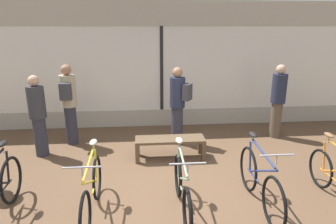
{
  "coord_description": "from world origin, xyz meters",
  "views": [
    {
      "loc": [
        -0.49,
        -4.34,
        2.67
      ],
      "look_at": [
        0.0,
        1.4,
        0.95
      ],
      "focal_mm": 32.0,
      "sensor_mm": 36.0,
      "label": 1
    }
  ],
  "objects_px": {
    "customer_near_bench": "(178,103)",
    "bicycle_left": "(92,192)",
    "bicycle_center": "(182,189)",
    "customer_by_window": "(69,102)",
    "customer_mid_floor": "(278,100)",
    "bicycle_right": "(259,181)",
    "display_bench": "(170,142)",
    "customer_near_rack": "(38,115)"
  },
  "relations": [
    {
      "from": "bicycle_left",
      "to": "bicycle_center",
      "type": "bearing_deg",
      "value": -0.79
    },
    {
      "from": "bicycle_right",
      "to": "customer_near_bench",
      "type": "xyz_separation_m",
      "value": [
        -0.92,
        2.57,
        0.54
      ]
    },
    {
      "from": "display_bench",
      "to": "customer_by_window",
      "type": "height_order",
      "value": "customer_by_window"
    },
    {
      "from": "display_bench",
      "to": "bicycle_center",
      "type": "bearing_deg",
      "value": -89.85
    },
    {
      "from": "bicycle_left",
      "to": "customer_by_window",
      "type": "relative_size",
      "value": 0.94
    },
    {
      "from": "display_bench",
      "to": "customer_near_rack",
      "type": "bearing_deg",
      "value": 171.9
    },
    {
      "from": "bicycle_right",
      "to": "customer_near_bench",
      "type": "relative_size",
      "value": 0.98
    },
    {
      "from": "bicycle_right",
      "to": "display_bench",
      "type": "bearing_deg",
      "value": 123.68
    },
    {
      "from": "customer_near_bench",
      "to": "bicycle_left",
      "type": "bearing_deg",
      "value": -120.07
    },
    {
      "from": "customer_mid_floor",
      "to": "display_bench",
      "type": "bearing_deg",
      "value": -159.42
    },
    {
      "from": "display_bench",
      "to": "customer_near_bench",
      "type": "xyz_separation_m",
      "value": [
        0.25,
        0.81,
        0.59
      ]
    },
    {
      "from": "customer_by_window",
      "to": "customer_near_rack",
      "type": "bearing_deg",
      "value": -130.18
    },
    {
      "from": "customer_near_rack",
      "to": "customer_near_bench",
      "type": "xyz_separation_m",
      "value": [
        2.91,
        0.43,
        0.06
      ]
    },
    {
      "from": "customer_by_window",
      "to": "customer_near_bench",
      "type": "height_order",
      "value": "customer_by_window"
    },
    {
      "from": "display_bench",
      "to": "customer_mid_floor",
      "type": "xyz_separation_m",
      "value": [
        2.65,
        1.0,
        0.57
      ]
    },
    {
      "from": "bicycle_left",
      "to": "bicycle_center",
      "type": "distance_m",
      "value": 1.28
    },
    {
      "from": "bicycle_center",
      "to": "customer_near_rack",
      "type": "height_order",
      "value": "customer_near_rack"
    },
    {
      "from": "bicycle_right",
      "to": "customer_mid_floor",
      "type": "height_order",
      "value": "customer_mid_floor"
    },
    {
      "from": "bicycle_left",
      "to": "bicycle_center",
      "type": "xyz_separation_m",
      "value": [
        1.28,
        -0.02,
        -0.01
      ]
    },
    {
      "from": "display_bench",
      "to": "customer_by_window",
      "type": "distance_m",
      "value": 2.45
    },
    {
      "from": "display_bench",
      "to": "bicycle_left",
      "type": "bearing_deg",
      "value": -124.81
    },
    {
      "from": "customer_by_window",
      "to": "customer_mid_floor",
      "type": "bearing_deg",
      "value": 0.43
    },
    {
      "from": "bicycle_center",
      "to": "customer_by_window",
      "type": "relative_size",
      "value": 0.93
    },
    {
      "from": "bicycle_center",
      "to": "customer_mid_floor",
      "type": "bearing_deg",
      "value": 47.03
    },
    {
      "from": "bicycle_center",
      "to": "customer_by_window",
      "type": "distance_m",
      "value": 3.6
    },
    {
      "from": "display_bench",
      "to": "customer_near_rack",
      "type": "relative_size",
      "value": 0.83
    },
    {
      "from": "bicycle_center",
      "to": "customer_by_window",
      "type": "xyz_separation_m",
      "value": [
        -2.17,
        2.81,
        0.61
      ]
    },
    {
      "from": "customer_mid_floor",
      "to": "bicycle_left",
      "type": "bearing_deg",
      "value": -144.25
    },
    {
      "from": "customer_mid_floor",
      "to": "customer_near_bench",
      "type": "height_order",
      "value": "customer_mid_floor"
    },
    {
      "from": "bicycle_left",
      "to": "bicycle_center",
      "type": "height_order",
      "value": "bicycle_left"
    },
    {
      "from": "bicycle_left",
      "to": "customer_mid_floor",
      "type": "height_order",
      "value": "customer_mid_floor"
    },
    {
      "from": "display_bench",
      "to": "customer_near_rack",
      "type": "distance_m",
      "value": 2.73
    },
    {
      "from": "bicycle_left",
      "to": "customer_near_bench",
      "type": "height_order",
      "value": "customer_near_bench"
    },
    {
      "from": "customer_by_window",
      "to": "customer_near_bench",
      "type": "relative_size",
      "value": 1.04
    },
    {
      "from": "bicycle_center",
      "to": "customer_near_rack",
      "type": "bearing_deg",
      "value": 140.07
    },
    {
      "from": "bicycle_right",
      "to": "customer_mid_floor",
      "type": "bearing_deg",
      "value": 61.87
    },
    {
      "from": "bicycle_left",
      "to": "bicycle_right",
      "type": "distance_m",
      "value": 2.45
    },
    {
      "from": "bicycle_right",
      "to": "customer_by_window",
      "type": "relative_size",
      "value": 0.95
    },
    {
      "from": "customer_mid_floor",
      "to": "customer_near_bench",
      "type": "relative_size",
      "value": 1.0
    },
    {
      "from": "customer_by_window",
      "to": "customer_near_bench",
      "type": "distance_m",
      "value": 2.42
    },
    {
      "from": "bicycle_right",
      "to": "customer_mid_floor",
      "type": "relative_size",
      "value": 0.98
    },
    {
      "from": "customer_mid_floor",
      "to": "customer_near_bench",
      "type": "bearing_deg",
      "value": -175.45
    }
  ]
}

